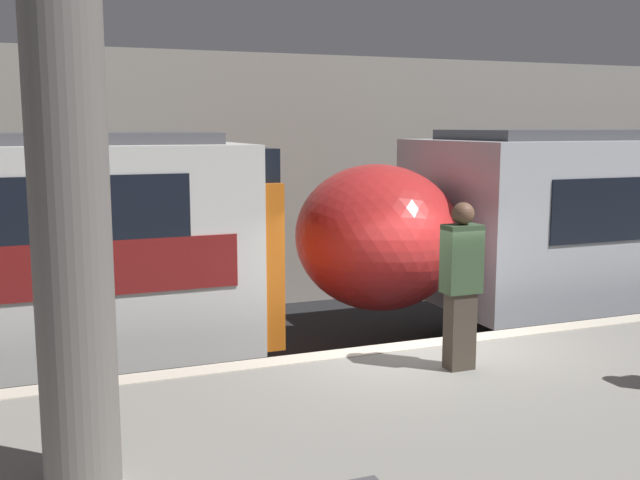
# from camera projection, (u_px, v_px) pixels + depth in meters

# --- Properties ---
(ground_plane) EXTENTS (120.00, 120.00, 0.00)m
(ground_plane) POSITION_uv_depth(u_px,v_px,m) (416.00, 426.00, 8.89)
(ground_plane) COLOR black
(platform) EXTENTS (40.00, 4.59, 1.06)m
(platform) POSITION_uv_depth(u_px,v_px,m) (541.00, 465.00, 6.70)
(platform) COLOR gray
(platform) RESTS_ON ground
(station_rear_barrier) EXTENTS (50.00, 0.15, 4.91)m
(station_rear_barrier) POSITION_uv_depth(u_px,v_px,m) (256.00, 182.00, 14.52)
(station_rear_barrier) COLOR #9E998E
(station_rear_barrier) RESTS_ON ground
(support_pillar_near) EXTENTS (0.53, 0.53, 3.45)m
(support_pillar_near) POSITION_uv_depth(u_px,v_px,m) (72.00, 240.00, 5.02)
(support_pillar_near) COLOR slate
(support_pillar_near) RESTS_ON platform
(person_walking) EXTENTS (0.38, 0.24, 1.73)m
(person_walking) POSITION_uv_depth(u_px,v_px,m) (461.00, 282.00, 7.60)
(person_walking) COLOR #473D33
(person_walking) RESTS_ON platform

